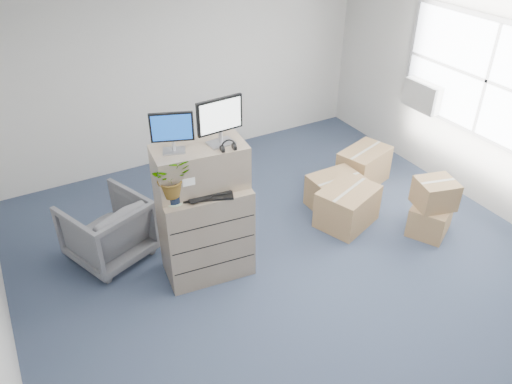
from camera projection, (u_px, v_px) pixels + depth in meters
ground at (307, 284)px, 5.63m from camera, size 7.00×7.00×0.00m
wall_back at (181, 71)px, 7.44m from camera, size 6.00×0.02×2.80m
window at (488, 81)px, 6.27m from camera, size 0.07×2.72×1.52m
ac_unit at (424, 95)px, 7.16m from camera, size 0.24×0.60×0.40m
filing_cabinet_lower at (206, 231)px, 5.54m from camera, size 1.01×0.68×1.11m
filing_cabinet_upper at (200, 167)px, 5.15m from camera, size 1.00×0.58×0.48m
monitor_left at (172, 130)px, 4.80m from camera, size 0.41×0.23×0.42m
monitor_right at (220, 119)px, 4.92m from camera, size 0.50×0.21×0.49m
headphones at (228, 146)px, 4.93m from camera, size 0.15×0.03×0.15m
keyboard at (208, 195)px, 5.12m from camera, size 0.55×0.38×0.03m
mouse at (236, 187)px, 5.23m from camera, size 0.12×0.09×0.04m
water_bottle at (209, 174)px, 5.23m from camera, size 0.08×0.08×0.28m
phone_dock at (201, 182)px, 5.25m from camera, size 0.07×0.06×0.14m
external_drive at (231, 172)px, 5.46m from camera, size 0.22×0.18×0.06m
tissue_box at (231, 167)px, 5.40m from camera, size 0.27×0.15×0.10m
potted_plant at (172, 182)px, 4.90m from camera, size 0.43×0.47×0.42m
office_chair at (107, 227)px, 5.81m from camera, size 1.07×1.04×0.86m
cardboard_boxes at (366, 192)px, 6.72m from camera, size 1.71×2.03×0.75m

